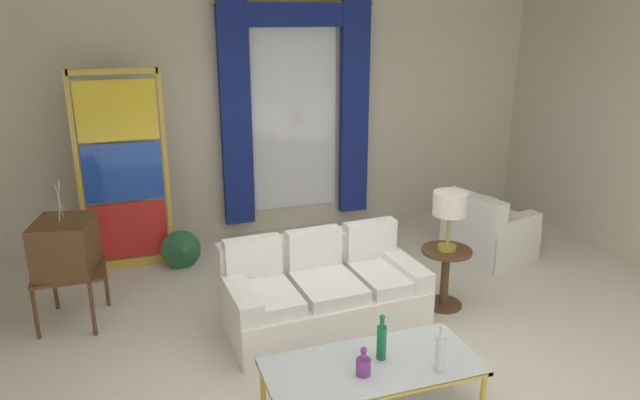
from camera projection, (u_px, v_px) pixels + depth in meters
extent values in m
plane|color=silver|center=(360.00, 344.00, 5.08)|extent=(16.00, 16.00, 0.00)
cube|color=beige|center=(269.00, 116.00, 7.39)|extent=(8.00, 0.12, 3.00)
cube|color=white|center=(295.00, 112.00, 7.40)|extent=(1.10, 0.02, 2.50)
cylinder|color=gold|center=(295.00, 2.00, 6.92)|extent=(2.00, 0.04, 0.04)
cube|color=navy|center=(236.00, 116.00, 7.07)|extent=(0.36, 0.12, 2.70)
cube|color=navy|center=(354.00, 110.00, 7.54)|extent=(0.36, 0.12, 2.70)
cube|color=navy|center=(296.00, 15.00, 6.95)|extent=(1.80, 0.10, 0.28)
cube|color=white|center=(324.00, 308.00, 5.31)|extent=(1.79, 0.99, 0.38)
cube|color=white|center=(310.00, 272.00, 5.58)|extent=(1.75, 0.29, 0.78)
cube|color=white|center=(401.00, 285.00, 5.56)|extent=(0.25, 0.86, 0.56)
cube|color=white|center=(240.00, 315.00, 5.01)|extent=(0.25, 0.86, 0.56)
cube|color=white|center=(385.00, 275.00, 5.40)|extent=(0.57, 0.77, 0.12)
cube|color=white|center=(370.00, 241.00, 5.61)|extent=(0.52, 0.17, 0.40)
cube|color=white|center=(327.00, 286.00, 5.19)|extent=(0.57, 0.77, 0.12)
cube|color=white|center=(313.00, 250.00, 5.41)|extent=(0.52, 0.17, 0.40)
cube|color=white|center=(264.00, 297.00, 4.99)|extent=(0.57, 0.77, 0.12)
cube|color=white|center=(253.00, 259.00, 5.20)|extent=(0.52, 0.17, 0.40)
cube|color=silver|center=(372.00, 365.00, 4.09)|extent=(1.51, 0.68, 0.02)
cube|color=gold|center=(355.00, 344.00, 4.39)|extent=(1.51, 0.04, 0.03)
cube|color=gold|center=(392.00, 394.00, 3.81)|extent=(1.51, 0.04, 0.03)
cube|color=gold|center=(270.00, 388.00, 3.87)|extent=(0.04, 0.68, 0.03)
cube|color=gold|center=(464.00, 349.00, 4.32)|extent=(0.04, 0.68, 0.03)
cylinder|color=gold|center=(263.00, 386.00, 4.21)|extent=(0.04, 0.04, 0.38)
cylinder|color=gold|center=(439.00, 351.00, 4.65)|extent=(0.04, 0.04, 0.38)
cylinder|color=gold|center=(483.00, 395.00, 4.10)|extent=(0.04, 0.04, 0.38)
cylinder|color=silver|center=(440.00, 354.00, 3.97)|extent=(0.07, 0.07, 0.26)
cylinder|color=silver|center=(442.00, 333.00, 3.92)|extent=(0.03, 0.03, 0.06)
sphere|color=silver|center=(442.00, 327.00, 3.91)|extent=(0.04, 0.04, 0.04)
cylinder|color=#196B3D|center=(381.00, 343.00, 4.11)|extent=(0.07, 0.07, 0.25)
cylinder|color=#196B3D|center=(382.00, 323.00, 4.07)|extent=(0.03, 0.03, 0.06)
sphere|color=#196B3D|center=(382.00, 317.00, 4.05)|extent=(0.04, 0.04, 0.04)
cylinder|color=#753384|center=(363.00, 367.00, 3.95)|extent=(0.10, 0.10, 0.12)
cylinder|color=#753384|center=(364.00, 356.00, 3.92)|extent=(0.04, 0.04, 0.05)
sphere|color=#753384|center=(364.00, 350.00, 3.91)|extent=(0.05, 0.05, 0.05)
cube|color=brown|center=(69.00, 272.00, 5.32)|extent=(0.62, 0.54, 0.03)
cylinder|color=brown|center=(35.00, 313.00, 5.10)|extent=(0.04, 0.04, 0.50)
cylinder|color=brown|center=(54.00, 285.00, 5.63)|extent=(0.04, 0.04, 0.50)
cylinder|color=brown|center=(93.00, 310.00, 5.16)|extent=(0.04, 0.04, 0.50)
cylinder|color=brown|center=(106.00, 282.00, 5.69)|extent=(0.04, 0.04, 0.50)
cube|color=brown|center=(65.00, 246.00, 5.24)|extent=(0.58, 0.64, 0.48)
cube|color=black|center=(38.00, 245.00, 5.21)|extent=(0.09, 0.39, 0.30)
cylinder|color=gold|center=(38.00, 268.00, 5.19)|extent=(0.02, 0.04, 0.04)
cylinder|color=gold|center=(43.00, 261.00, 5.34)|extent=(0.02, 0.04, 0.04)
cylinder|color=silver|center=(59.00, 201.00, 5.12)|extent=(0.03, 0.13, 0.34)
cylinder|color=silver|center=(59.00, 201.00, 5.12)|extent=(0.03, 0.13, 0.34)
cube|color=white|center=(490.00, 240.00, 6.89)|extent=(0.98, 0.98, 0.40)
cube|color=white|center=(492.00, 220.00, 6.81)|extent=(0.84, 0.84, 0.10)
cube|color=white|center=(472.00, 229.00, 6.66)|extent=(0.40, 0.82, 0.80)
cube|color=white|center=(470.00, 225.00, 7.11)|extent=(0.76, 0.36, 0.58)
cube|color=white|center=(513.00, 241.00, 6.61)|extent=(0.76, 0.36, 0.58)
cube|color=gold|center=(79.00, 176.00, 6.19)|extent=(0.05, 0.05, 2.20)
cube|color=gold|center=(166.00, 169.00, 6.46)|extent=(0.05, 0.05, 2.20)
cube|color=gold|center=(113.00, 71.00, 6.00)|extent=(0.90, 0.05, 0.06)
cube|color=gold|center=(133.00, 262.00, 6.65)|extent=(0.90, 0.05, 0.10)
cube|color=red|center=(129.00, 230.00, 6.53)|extent=(0.82, 0.02, 0.64)
cube|color=#1E47B7|center=(123.00, 172.00, 6.33)|extent=(0.82, 0.02, 0.64)
cube|color=yellow|center=(117.00, 111.00, 6.12)|extent=(0.82, 0.02, 0.64)
cylinder|color=beige|center=(182.00, 263.00, 6.67)|extent=(0.16, 0.16, 0.06)
ellipsoid|color=#105FA7|center=(181.00, 254.00, 6.64)|extent=(0.18, 0.32, 0.20)
sphere|color=#105FA7|center=(179.00, 240.00, 6.73)|extent=(0.09, 0.09, 0.09)
cone|color=gold|center=(178.00, 239.00, 6.79)|extent=(0.02, 0.04, 0.02)
cone|color=#29663F|center=(182.00, 251.00, 6.45)|extent=(0.44, 0.40, 0.50)
cylinder|color=brown|center=(447.00, 251.00, 5.59)|extent=(0.48, 0.48, 0.03)
cylinder|color=brown|center=(445.00, 279.00, 5.67)|extent=(0.08, 0.08, 0.55)
cylinder|color=brown|center=(443.00, 304.00, 5.76)|extent=(0.36, 0.36, 0.03)
cylinder|color=#B29338|center=(447.00, 247.00, 5.58)|extent=(0.18, 0.18, 0.04)
cylinder|color=#B29338|center=(448.00, 228.00, 5.51)|extent=(0.03, 0.03, 0.36)
cylinder|color=silver|center=(450.00, 203.00, 5.44)|extent=(0.32, 0.32, 0.22)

